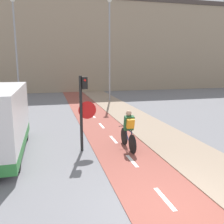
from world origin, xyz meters
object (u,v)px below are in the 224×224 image
at_px(street_lamp_far, 16,42).
at_px(cyclist_near, 129,131).
at_px(traffic_light_pole, 83,105).
at_px(street_lamp_sidewalk, 110,42).

distance_m(street_lamp_far, cyclist_near, 14.29).
distance_m(traffic_light_pole, street_lamp_sidewalk, 12.98).
bearing_deg(cyclist_near, street_lamp_sidewalk, 79.55).
height_order(street_lamp_far, cyclist_near, street_lamp_far).
height_order(traffic_light_pole, street_lamp_sidewalk, street_lamp_sidewalk).
bearing_deg(street_lamp_far, cyclist_near, -67.44).
relative_size(street_lamp_sidewalk, cyclist_near, 4.83).
bearing_deg(street_lamp_sidewalk, cyclist_near, -100.45).
bearing_deg(street_lamp_far, street_lamp_sidewalk, -3.18).
height_order(street_lamp_sidewalk, cyclist_near, street_lamp_sidewalk).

